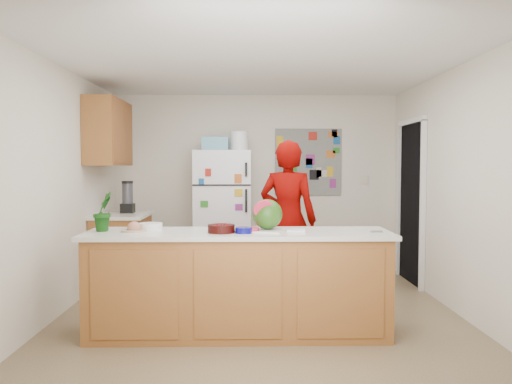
{
  "coord_description": "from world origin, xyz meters",
  "views": [
    {
      "loc": [
        -0.12,
        -4.87,
        1.5
      ],
      "look_at": [
        -0.03,
        0.2,
        1.23
      ],
      "focal_mm": 35.0,
      "sensor_mm": 36.0,
      "label": 1
    }
  ],
  "objects_px": {
    "refrigerator": "(223,214)",
    "person": "(288,220)",
    "cherry_bowl": "(221,229)",
    "watermelon": "(267,214)"
  },
  "relations": [
    {
      "from": "refrigerator",
      "to": "person",
      "type": "bearing_deg",
      "value": -56.05
    },
    {
      "from": "refrigerator",
      "to": "cherry_bowl",
      "type": "distance_m",
      "value": 2.47
    },
    {
      "from": "person",
      "to": "watermelon",
      "type": "height_order",
      "value": "person"
    },
    {
      "from": "person",
      "to": "cherry_bowl",
      "type": "relative_size",
      "value": 7.64
    },
    {
      "from": "refrigerator",
      "to": "watermelon",
      "type": "xyz_separation_m",
      "value": [
        0.51,
        -2.33,
        0.22
      ]
    },
    {
      "from": "person",
      "to": "refrigerator",
      "type": "bearing_deg",
      "value": -37.14
    },
    {
      "from": "person",
      "to": "cherry_bowl",
      "type": "xyz_separation_m",
      "value": [
        -0.68,
        -1.3,
        0.06
      ]
    },
    {
      "from": "person",
      "to": "cherry_bowl",
      "type": "height_order",
      "value": "person"
    },
    {
      "from": "watermelon",
      "to": "cherry_bowl",
      "type": "height_order",
      "value": "watermelon"
    },
    {
      "from": "cherry_bowl",
      "to": "person",
      "type": "bearing_deg",
      "value": 62.21
    }
  ]
}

